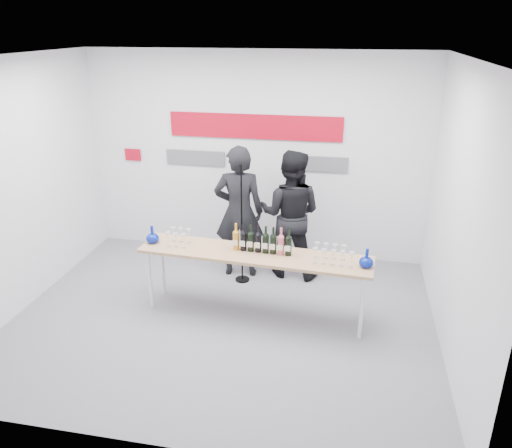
% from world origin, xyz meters
% --- Properties ---
extents(ground, '(5.00, 5.00, 0.00)m').
position_xyz_m(ground, '(0.00, 0.00, 0.00)').
color(ground, slate).
rests_on(ground, ground).
extents(back_wall, '(5.00, 0.04, 3.00)m').
position_xyz_m(back_wall, '(0.00, 2.00, 1.50)').
color(back_wall, silver).
rests_on(back_wall, ground).
extents(signage, '(3.38, 0.02, 0.79)m').
position_xyz_m(signage, '(-0.06, 1.97, 1.81)').
color(signage, '#AE071A').
rests_on(signage, back_wall).
extents(tasting_table, '(2.77, 0.73, 0.82)m').
position_xyz_m(tasting_table, '(0.35, 0.18, 0.76)').
color(tasting_table, tan).
rests_on(tasting_table, ground).
extents(wine_bottles, '(0.71, 0.12, 0.33)m').
position_xyz_m(wine_bottles, '(0.43, 0.23, 0.99)').
color(wine_bottles, '#BF7F19').
rests_on(wine_bottles, tasting_table).
extents(decanter_left, '(0.16, 0.16, 0.21)m').
position_xyz_m(decanter_left, '(-0.93, 0.24, 0.93)').
color(decanter_left, navy).
rests_on(decanter_left, tasting_table).
extents(decanter_right, '(0.16, 0.16, 0.21)m').
position_xyz_m(decanter_right, '(1.63, 0.08, 0.93)').
color(decanter_right, navy).
rests_on(decanter_right, tasting_table).
extents(glasses_left, '(0.27, 0.24, 0.18)m').
position_xyz_m(glasses_left, '(-0.60, 0.25, 0.92)').
color(glasses_left, silver).
rests_on(glasses_left, tasting_table).
extents(glasses_right, '(0.46, 0.25, 0.18)m').
position_xyz_m(glasses_right, '(1.25, 0.12, 0.92)').
color(glasses_right, silver).
rests_on(glasses_right, tasting_table).
extents(presenter_left, '(0.73, 0.53, 1.85)m').
position_xyz_m(presenter_left, '(-0.07, 1.21, 0.93)').
color(presenter_left, black).
rests_on(presenter_left, ground).
extents(presenter_right, '(0.93, 0.76, 1.79)m').
position_xyz_m(presenter_right, '(0.62, 1.34, 0.89)').
color(presenter_right, black).
rests_on(presenter_right, ground).
extents(mic_stand, '(0.20, 0.20, 1.69)m').
position_xyz_m(mic_stand, '(0.02, 0.99, 0.51)').
color(mic_stand, black).
rests_on(mic_stand, ground).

